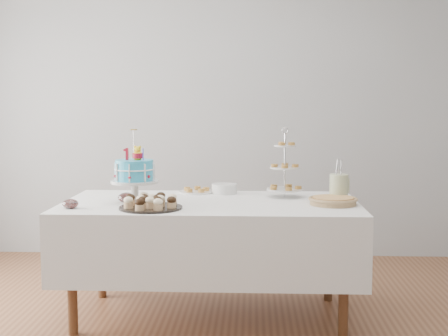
{
  "coord_description": "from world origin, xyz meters",
  "views": [
    {
      "loc": [
        0.28,
        -3.72,
        1.41
      ],
      "look_at": [
        0.09,
        0.3,
        0.99
      ],
      "focal_mm": 50.0,
      "sensor_mm": 36.0,
      "label": 1
    }
  ],
  "objects_px": {
    "pastry_plate": "(196,191)",
    "utensil_pitcher": "(339,187)",
    "cupcake_tray": "(151,202)",
    "pie": "(333,200)",
    "birthday_cake": "(135,183)",
    "jam_bowl_a": "(70,204)",
    "jam_bowl_b": "(126,198)",
    "tiered_stand": "(285,168)",
    "plate_stack": "(224,189)",
    "table": "(211,236)"
  },
  "relations": [
    {
      "from": "pie",
      "to": "utensil_pitcher",
      "type": "height_order",
      "value": "utensil_pitcher"
    },
    {
      "from": "table",
      "to": "cupcake_tray",
      "type": "height_order",
      "value": "cupcake_tray"
    },
    {
      "from": "cupcake_tray",
      "to": "tiered_stand",
      "type": "xyz_separation_m",
      "value": [
        0.84,
        0.51,
        0.16
      ]
    },
    {
      "from": "pastry_plate",
      "to": "utensil_pitcher",
      "type": "height_order",
      "value": "utensil_pitcher"
    },
    {
      "from": "pie",
      "to": "plate_stack",
      "type": "distance_m",
      "value": 0.84
    },
    {
      "from": "pie",
      "to": "jam_bowl_b",
      "type": "xyz_separation_m",
      "value": [
        -1.33,
        0.03,
        0.0
      ]
    },
    {
      "from": "birthday_cake",
      "to": "cupcake_tray",
      "type": "xyz_separation_m",
      "value": [
        0.14,
        -0.23,
        -0.09
      ]
    },
    {
      "from": "table",
      "to": "birthday_cake",
      "type": "xyz_separation_m",
      "value": [
        -0.49,
        -0.06,
        0.36
      ]
    },
    {
      "from": "birthday_cake",
      "to": "pie",
      "type": "relative_size",
      "value": 1.53
    },
    {
      "from": "tiered_stand",
      "to": "jam_bowl_b",
      "type": "xyz_separation_m",
      "value": [
        -1.04,
        -0.28,
        -0.17
      ]
    },
    {
      "from": "cupcake_tray",
      "to": "birthday_cake",
      "type": "bearing_deg",
      "value": 121.85
    },
    {
      "from": "cupcake_tray",
      "to": "utensil_pitcher",
      "type": "relative_size",
      "value": 1.42
    },
    {
      "from": "pie",
      "to": "jam_bowl_b",
      "type": "bearing_deg",
      "value": 178.74
    },
    {
      "from": "table",
      "to": "jam_bowl_b",
      "type": "distance_m",
      "value": 0.6
    },
    {
      "from": "cupcake_tray",
      "to": "pie",
      "type": "distance_m",
      "value": 1.15
    },
    {
      "from": "table",
      "to": "jam_bowl_a",
      "type": "bearing_deg",
      "value": -160.63
    },
    {
      "from": "pastry_plate",
      "to": "jam_bowl_b",
      "type": "distance_m",
      "value": 0.61
    },
    {
      "from": "tiered_stand",
      "to": "pastry_plate",
      "type": "relative_size",
      "value": 1.92
    },
    {
      "from": "birthday_cake",
      "to": "tiered_stand",
      "type": "height_order",
      "value": "tiered_stand"
    },
    {
      "from": "jam_bowl_a",
      "to": "table",
      "type": "bearing_deg",
      "value": 19.37
    },
    {
      "from": "birthday_cake",
      "to": "cupcake_tray",
      "type": "relative_size",
      "value": 1.23
    },
    {
      "from": "table",
      "to": "birthday_cake",
      "type": "bearing_deg",
      "value": -172.96
    },
    {
      "from": "table",
      "to": "tiered_stand",
      "type": "xyz_separation_m",
      "value": [
        0.49,
        0.22,
        0.43
      ]
    },
    {
      "from": "jam_bowl_b",
      "to": "utensil_pitcher",
      "type": "bearing_deg",
      "value": 4.81
    },
    {
      "from": "birthday_cake",
      "to": "tiered_stand",
      "type": "xyz_separation_m",
      "value": [
        0.98,
        0.28,
        0.07
      ]
    },
    {
      "from": "jam_bowl_b",
      "to": "utensil_pitcher",
      "type": "relative_size",
      "value": 0.4
    },
    {
      "from": "jam_bowl_a",
      "to": "jam_bowl_b",
      "type": "bearing_deg",
      "value": 39.4
    },
    {
      "from": "pastry_plate",
      "to": "jam_bowl_a",
      "type": "relative_size",
      "value": 2.53
    },
    {
      "from": "birthday_cake",
      "to": "utensil_pitcher",
      "type": "height_order",
      "value": "birthday_cake"
    },
    {
      "from": "utensil_pitcher",
      "to": "cupcake_tray",
      "type": "bearing_deg",
      "value": -159.64
    },
    {
      "from": "cupcake_tray",
      "to": "pie",
      "type": "xyz_separation_m",
      "value": [
        1.13,
        0.2,
        -0.01
      ]
    },
    {
      "from": "tiered_stand",
      "to": "jam_bowl_b",
      "type": "distance_m",
      "value": 1.09
    },
    {
      "from": "table",
      "to": "cupcake_tray",
      "type": "xyz_separation_m",
      "value": [
        -0.35,
        -0.29,
        0.27
      ]
    },
    {
      "from": "table",
      "to": "utensil_pitcher",
      "type": "xyz_separation_m",
      "value": [
        0.84,
        0.06,
        0.32
      ]
    },
    {
      "from": "jam_bowl_a",
      "to": "utensil_pitcher",
      "type": "bearing_deg",
      "value": 12.09
    },
    {
      "from": "tiered_stand",
      "to": "pie",
      "type": "bearing_deg",
      "value": -46.41
    },
    {
      "from": "birthday_cake",
      "to": "pastry_plate",
      "type": "distance_m",
      "value": 0.59
    },
    {
      "from": "cupcake_tray",
      "to": "jam_bowl_a",
      "type": "height_order",
      "value": "cupcake_tray"
    },
    {
      "from": "jam_bowl_a",
      "to": "pastry_plate",
      "type": "bearing_deg",
      "value": 44.38
    },
    {
      "from": "tiered_stand",
      "to": "plate_stack",
      "type": "distance_m",
      "value": 0.47
    },
    {
      "from": "plate_stack",
      "to": "jam_bowl_b",
      "type": "relative_size",
      "value": 1.63
    },
    {
      "from": "tiered_stand",
      "to": "jam_bowl_a",
      "type": "distance_m",
      "value": 1.44
    },
    {
      "from": "birthday_cake",
      "to": "pie",
      "type": "xyz_separation_m",
      "value": [
        1.27,
        -0.02,
        -0.1
      ]
    },
    {
      "from": "pastry_plate",
      "to": "utensil_pitcher",
      "type": "xyz_separation_m",
      "value": [
        0.97,
        -0.34,
        0.08
      ]
    },
    {
      "from": "jam_bowl_a",
      "to": "jam_bowl_b",
      "type": "relative_size",
      "value": 0.89
    },
    {
      "from": "tiered_stand",
      "to": "birthday_cake",
      "type": "bearing_deg",
      "value": -163.81
    },
    {
      "from": "jam_bowl_b",
      "to": "utensil_pitcher",
      "type": "distance_m",
      "value": 1.39
    },
    {
      "from": "pie",
      "to": "cupcake_tray",
      "type": "bearing_deg",
      "value": -169.75
    },
    {
      "from": "utensil_pitcher",
      "to": "jam_bowl_b",
      "type": "bearing_deg",
      "value": -171.28
    },
    {
      "from": "tiered_stand",
      "to": "jam_bowl_a",
      "type": "xyz_separation_m",
      "value": [
        -1.33,
        -0.52,
        -0.17
      ]
    }
  ]
}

